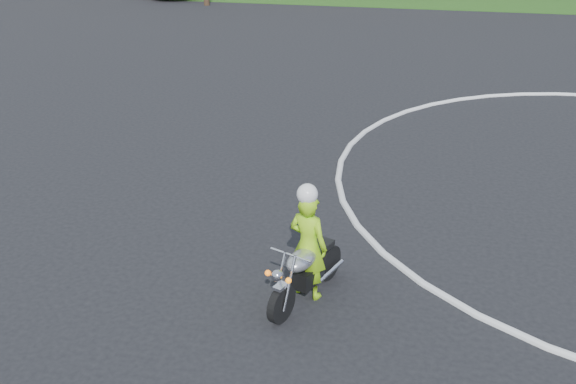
# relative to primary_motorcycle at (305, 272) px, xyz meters

# --- Properties ---
(primary_motorcycle) EXTENTS (0.86, 1.65, 0.91)m
(primary_motorcycle) POSITION_rel_primary_motorcycle_xyz_m (0.00, 0.00, 0.00)
(primary_motorcycle) COLOR black
(primary_motorcycle) RESTS_ON ground
(rider_primary_grp) EXTENTS (0.65, 0.54, 1.69)m
(rider_primary_grp) POSITION_rel_primary_motorcycle_xyz_m (0.01, 0.13, 0.37)
(rider_primary_grp) COLOR #97DE17
(rider_primary_grp) RESTS_ON ground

